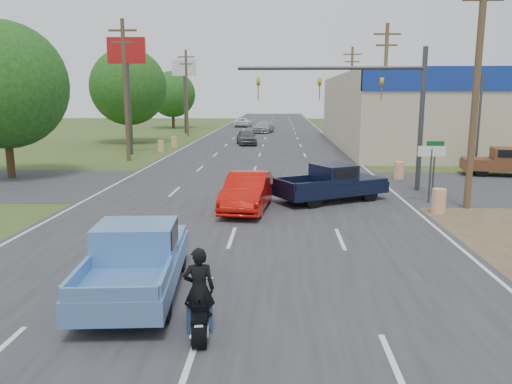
{
  "coord_description": "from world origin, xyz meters",
  "views": [
    {
      "loc": [
        1.56,
        -7.98,
        4.65
      ],
      "look_at": [
        0.74,
        9.44,
        1.3
      ],
      "focal_mm": 35.0,
      "sensor_mm": 36.0,
      "label": 1
    }
  ],
  "objects_px": {
    "blue_pickup": "(137,257)",
    "brown_pickup": "(505,162)",
    "rider": "(199,294)",
    "red_convertible": "(247,192)",
    "navy_pickup": "(334,183)",
    "distant_car_silver": "(264,127)",
    "motorcycle": "(200,315)",
    "distant_car_white": "(244,123)",
    "distant_car_grey": "(246,137)"
  },
  "relations": [
    {
      "from": "red_convertible",
      "to": "distant_car_grey",
      "type": "xyz_separation_m",
      "value": [
        -1.91,
        28.46,
        -0.04
      ]
    },
    {
      "from": "motorcycle",
      "to": "distant_car_silver",
      "type": "xyz_separation_m",
      "value": [
        -0.52,
        56.02,
        0.35
      ]
    },
    {
      "from": "motorcycle",
      "to": "rider",
      "type": "distance_m",
      "value": 0.43
    },
    {
      "from": "red_convertible",
      "to": "blue_pickup",
      "type": "height_order",
      "value": "blue_pickup"
    },
    {
      "from": "distant_car_grey",
      "to": "distant_car_silver",
      "type": "bearing_deg",
      "value": 76.11
    },
    {
      "from": "red_convertible",
      "to": "distant_car_white",
      "type": "distance_m",
      "value": 57.72
    },
    {
      "from": "distant_car_grey",
      "to": "distant_car_silver",
      "type": "xyz_separation_m",
      "value": [
        1.15,
        16.49,
        0.04
      ]
    },
    {
      "from": "brown_pickup",
      "to": "navy_pickup",
      "type": "bearing_deg",
      "value": 137.76
    },
    {
      "from": "navy_pickup",
      "to": "blue_pickup",
      "type": "bearing_deg",
      "value": -58.04
    },
    {
      "from": "blue_pickup",
      "to": "rider",
      "type": "bearing_deg",
      "value": -54.38
    },
    {
      "from": "motorcycle",
      "to": "red_convertible",
      "type": "bearing_deg",
      "value": 80.84
    },
    {
      "from": "navy_pickup",
      "to": "distant_car_grey",
      "type": "relative_size",
      "value": 1.24
    },
    {
      "from": "distant_car_silver",
      "to": "rider",
      "type": "bearing_deg",
      "value": -79.66
    },
    {
      "from": "rider",
      "to": "distant_car_silver",
      "type": "relative_size",
      "value": 0.32
    },
    {
      "from": "rider",
      "to": "blue_pickup",
      "type": "height_order",
      "value": "blue_pickup"
    },
    {
      "from": "motorcycle",
      "to": "distant_car_grey",
      "type": "height_order",
      "value": "distant_car_grey"
    },
    {
      "from": "blue_pickup",
      "to": "navy_pickup",
      "type": "height_order",
      "value": "blue_pickup"
    },
    {
      "from": "red_convertible",
      "to": "motorcycle",
      "type": "height_order",
      "value": "red_convertible"
    },
    {
      "from": "motorcycle",
      "to": "blue_pickup",
      "type": "distance_m",
      "value": 2.88
    },
    {
      "from": "distant_car_silver",
      "to": "brown_pickup",
      "type": "bearing_deg",
      "value": -56.46
    },
    {
      "from": "rider",
      "to": "distant_car_silver",
      "type": "xyz_separation_m",
      "value": [
        -0.52,
        55.99,
        -0.07
      ]
    },
    {
      "from": "navy_pickup",
      "to": "brown_pickup",
      "type": "relative_size",
      "value": 1.0
    },
    {
      "from": "navy_pickup",
      "to": "distant_car_silver",
      "type": "bearing_deg",
      "value": 156.08
    },
    {
      "from": "rider",
      "to": "distant_car_white",
      "type": "distance_m",
      "value": 68.72
    },
    {
      "from": "blue_pickup",
      "to": "distant_car_silver",
      "type": "height_order",
      "value": "blue_pickup"
    },
    {
      "from": "motorcycle",
      "to": "distant_car_white",
      "type": "xyz_separation_m",
      "value": [
        -4.01,
        68.64,
        0.25
      ]
    },
    {
      "from": "navy_pickup",
      "to": "distant_car_silver",
      "type": "xyz_separation_m",
      "value": [
        -4.51,
        42.95,
        -0.07
      ]
    },
    {
      "from": "distant_car_grey",
      "to": "distant_car_white",
      "type": "xyz_separation_m",
      "value": [
        -2.34,
        29.11,
        -0.06
      ]
    },
    {
      "from": "brown_pickup",
      "to": "distant_car_grey",
      "type": "xyz_separation_m",
      "value": [
        -16.58,
        18.63,
        -0.11
      ]
    },
    {
      "from": "red_convertible",
      "to": "distant_car_grey",
      "type": "bearing_deg",
      "value": 99.9
    },
    {
      "from": "brown_pickup",
      "to": "blue_pickup",
      "type": "bearing_deg",
      "value": 150.31
    },
    {
      "from": "rider",
      "to": "blue_pickup",
      "type": "xyz_separation_m",
      "value": [
        -1.84,
        2.14,
        0.01
      ]
    },
    {
      "from": "blue_pickup",
      "to": "distant_car_silver",
      "type": "xyz_separation_m",
      "value": [
        1.32,
        53.85,
        -0.09
      ]
    },
    {
      "from": "navy_pickup",
      "to": "distant_car_white",
      "type": "height_order",
      "value": "navy_pickup"
    },
    {
      "from": "red_convertible",
      "to": "brown_pickup",
      "type": "xyz_separation_m",
      "value": [
        14.67,
        9.83,
        0.07
      ]
    },
    {
      "from": "navy_pickup",
      "to": "distant_car_white",
      "type": "xyz_separation_m",
      "value": [
        -7.99,
        55.57,
        -0.17
      ]
    },
    {
      "from": "distant_car_silver",
      "to": "distant_car_white",
      "type": "relative_size",
      "value": 1.1
    },
    {
      "from": "blue_pickup",
      "to": "navy_pickup",
      "type": "relative_size",
      "value": 0.99
    },
    {
      "from": "red_convertible",
      "to": "brown_pickup",
      "type": "bearing_deg",
      "value": 39.88
    },
    {
      "from": "rider",
      "to": "navy_pickup",
      "type": "height_order",
      "value": "rider"
    },
    {
      "from": "motorcycle",
      "to": "rider",
      "type": "xyz_separation_m",
      "value": [
        -0.0,
        0.03,
        0.43
      ]
    },
    {
      "from": "blue_pickup",
      "to": "brown_pickup",
      "type": "xyz_separation_m",
      "value": [
        16.75,
        18.73,
        -0.02
      ]
    },
    {
      "from": "rider",
      "to": "blue_pickup",
      "type": "distance_m",
      "value": 2.82
    },
    {
      "from": "blue_pickup",
      "to": "brown_pickup",
      "type": "height_order",
      "value": "blue_pickup"
    },
    {
      "from": "red_convertible",
      "to": "distant_car_white",
      "type": "height_order",
      "value": "red_convertible"
    },
    {
      "from": "motorcycle",
      "to": "rider",
      "type": "bearing_deg",
      "value": 90.0
    },
    {
      "from": "red_convertible",
      "to": "distant_car_silver",
      "type": "height_order",
      "value": "distant_car_silver"
    },
    {
      "from": "red_convertible",
      "to": "distant_car_silver",
      "type": "relative_size",
      "value": 0.88
    },
    {
      "from": "blue_pickup",
      "to": "distant_car_grey",
      "type": "relative_size",
      "value": 1.23
    },
    {
      "from": "red_convertible",
      "to": "rider",
      "type": "height_order",
      "value": "rider"
    }
  ]
}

